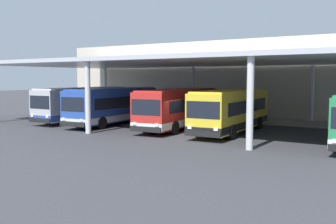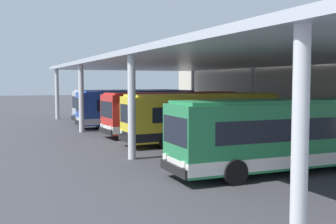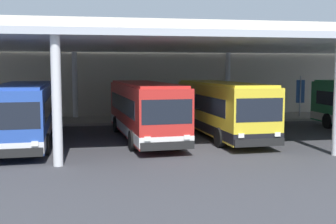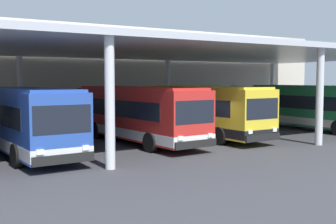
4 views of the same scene
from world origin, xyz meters
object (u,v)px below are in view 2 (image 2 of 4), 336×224
bus_nearest_bay (128,105)px  bus_middle_bay (173,113)px  bus_far_bay (203,117)px  bus_departing (284,134)px  bench_waiting (226,116)px  bus_second_bay (138,108)px

bus_nearest_bay → bus_middle_bay: size_ratio=0.99×
bus_middle_bay → bus_far_bay: size_ratio=1.01×
bus_far_bay → bus_departing: same height
bus_middle_bay → bench_waiting: bus_middle_bay is taller
bus_second_bay → bench_waiting: size_ratio=5.92×
bus_second_bay → bus_far_bay: same height
bus_second_bay → bus_departing: same height
bus_far_bay → bus_second_bay: bearing=-176.8°
bus_middle_bay → bus_second_bay: bearing=-175.5°
bus_far_bay → bus_middle_bay: bearing=-178.7°
bus_nearest_bay → bus_departing: bearing=-1.7°
bus_departing → bench_waiting: (-19.79, 9.18, -0.99)m
bus_middle_bay → bench_waiting: size_ratio=5.94×
bus_departing → bench_waiting: 21.84m
bus_departing → bus_second_bay: bearing=179.2°
bus_nearest_bay → bus_second_bay: (4.07, -0.43, 0.00)m
bench_waiting → bus_middle_bay: bearing=-53.7°
bus_middle_bay → bus_far_bay: bearing=1.3°
bus_far_bay → bench_waiting: bearing=142.1°
bus_second_bay → bus_middle_bay: bearing=4.5°
bus_nearest_bay → bus_departing: (24.06, -0.72, 0.00)m
bus_second_bay → bench_waiting: bearing=88.8°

